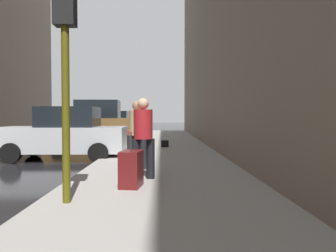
{
  "coord_description": "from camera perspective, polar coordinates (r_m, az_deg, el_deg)",
  "views": [
    {
      "loc": [
        5.97,
        -9.74,
        1.49
      ],
      "look_at": [
        6.28,
        7.38,
        0.95
      ],
      "focal_mm": 35.0,
      "sensor_mm": 36.0,
      "label": 1
    }
  ],
  "objects": [
    {
      "name": "sidewalk",
      "position": [
        9.85,
        -0.87,
        -6.45
      ],
      "size": [
        4.0,
        40.0,
        0.15
      ],
      "primitive_type": "cube",
      "color": "gray",
      "rests_on": "ground_plane"
    },
    {
      "name": "parked_silver_sedan",
      "position": [
        11.69,
        -17.56,
        -1.42
      ],
      "size": [
        4.21,
        2.08,
        1.79
      ],
      "color": "#B7BABF",
      "rests_on": "ground_plane"
    },
    {
      "name": "parked_bronze_suv",
      "position": [
        16.62,
        -12.57,
        0.19
      ],
      "size": [
        4.66,
        2.18,
        2.25
      ],
      "color": "brown",
      "rests_on": "ground_plane"
    },
    {
      "name": "parked_gray_coupe",
      "position": [
        21.41,
        -9.96,
        0.07
      ],
      "size": [
        4.21,
        2.09,
        1.79
      ],
      "color": "slate",
      "rests_on": "ground_plane"
    },
    {
      "name": "fire_hydrant",
      "position": [
        15.12,
        -6.81,
        -1.97
      ],
      "size": [
        0.42,
        0.22,
        0.7
      ],
      "color": "red",
      "rests_on": "sidewalk"
    },
    {
      "name": "traffic_light",
      "position": [
        5.4,
        -17.47,
        15.31
      ],
      "size": [
        0.32,
        0.32,
        3.6
      ],
      "color": "#514C0F",
      "rests_on": "sidewalk"
    },
    {
      "name": "pedestrian_in_red_jacket",
      "position": [
        6.92,
        -4.35,
        -1.39
      ],
      "size": [
        0.53,
        0.5,
        1.71
      ],
      "color": "black",
      "rests_on": "sidewalk"
    },
    {
      "name": "pedestrian_in_tan_coat",
      "position": [
        8.21,
        -5.41,
        -0.89
      ],
      "size": [
        0.52,
        0.45,
        1.71
      ],
      "color": "black",
      "rests_on": "sidewalk"
    },
    {
      "name": "rolling_suitcase",
      "position": [
        6.23,
        -6.43,
        -7.44
      ],
      "size": [
        0.44,
        0.61,
        1.04
      ],
      "color": "#591414",
      "rests_on": "sidewalk"
    },
    {
      "name": "duffel_bag",
      "position": [
        14.13,
        -0.55,
        -3.06
      ],
      "size": [
        0.32,
        0.44,
        0.28
      ],
      "color": "black",
      "rests_on": "sidewalk"
    }
  ]
}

